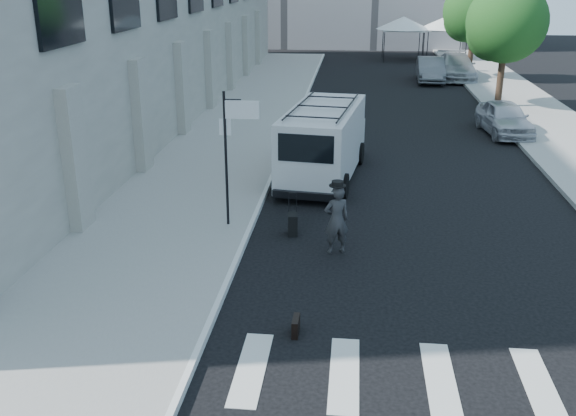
% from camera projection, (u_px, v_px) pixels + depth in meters
% --- Properties ---
extents(ground, '(120.00, 120.00, 0.00)m').
position_uv_depth(ground, '(319.00, 290.00, 13.73)').
color(ground, black).
rests_on(ground, ground).
extents(sidewalk_left, '(4.50, 48.00, 0.15)m').
position_uv_depth(sidewalk_left, '(246.00, 120.00, 29.03)').
color(sidewalk_left, gray).
rests_on(sidewalk_left, ground).
extents(sidewalk_right, '(4.00, 56.00, 0.15)m').
position_uv_depth(sidewalk_right, '(526.00, 108.00, 31.46)').
color(sidewalk_right, gray).
rests_on(sidewalk_right, ground).
extents(sign_pole, '(1.03, 0.07, 3.50)m').
position_uv_depth(sign_pole, '(234.00, 131.00, 16.02)').
color(sign_pole, black).
rests_on(sign_pole, sidewalk_left).
extents(tree_near, '(3.80, 3.83, 6.03)m').
position_uv_depth(tree_near, '(504.00, 25.00, 30.39)').
color(tree_near, black).
rests_on(tree_near, ground).
extents(tree_far, '(3.80, 3.83, 6.03)m').
position_uv_depth(tree_far, '(472.00, 13.00, 38.78)').
color(tree_far, black).
rests_on(tree_far, ground).
extents(tent_left, '(4.00, 4.00, 3.20)m').
position_uv_depth(tent_left, '(403.00, 23.00, 47.81)').
color(tent_left, black).
rests_on(tent_left, ground).
extents(tent_right, '(4.00, 4.00, 3.20)m').
position_uv_depth(tent_right, '(446.00, 23.00, 47.97)').
color(tent_right, black).
rests_on(tent_right, ground).
extents(businessman, '(0.72, 0.60, 1.70)m').
position_uv_depth(businessman, '(337.00, 220.00, 15.27)').
color(businessman, '#2F3032').
rests_on(businessman, ground).
extents(briefcase, '(0.13, 0.44, 0.34)m').
position_uv_depth(briefcase, '(296.00, 326.00, 12.01)').
color(briefcase, black).
rests_on(briefcase, ground).
extents(suitcase, '(0.29, 0.42, 1.09)m').
position_uv_depth(suitcase, '(293.00, 224.00, 16.51)').
color(suitcase, black).
rests_on(suitcase, ground).
extents(cargo_van, '(2.75, 6.34, 2.31)m').
position_uv_depth(cargo_van, '(324.00, 141.00, 20.92)').
color(cargo_van, silver).
rests_on(cargo_van, ground).
extents(parked_car_a, '(2.00, 4.18, 1.38)m').
position_uv_depth(parked_car_a, '(505.00, 118.00, 26.52)').
color(parked_car_a, '#B1B3BA').
rests_on(parked_car_a, ground).
extents(parked_car_b, '(1.70, 4.49, 1.46)m').
position_uv_depth(parked_car_b, '(430.00, 70.00, 39.10)').
color(parked_car_b, '#5C5F64').
rests_on(parked_car_b, ground).
extents(parked_car_c, '(2.25, 5.38, 1.55)m').
position_uv_depth(parked_car_c, '(456.00, 67.00, 39.95)').
color(parked_car_c, '#A7ABAF').
rests_on(parked_car_c, ground).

